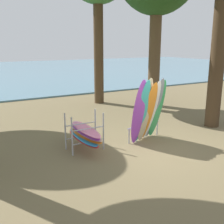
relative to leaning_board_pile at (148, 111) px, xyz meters
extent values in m
plane|color=brown|center=(-0.12, -0.79, -1.12)|extent=(80.00, 80.00, 0.00)
cube|color=slate|center=(-0.12, 27.56, -1.07)|extent=(80.00, 36.00, 0.10)
cylinder|color=#42301E|center=(3.51, 0.15, 2.07)|extent=(0.59, 0.59, 6.40)
cylinder|color=brown|center=(3.77, 4.54, 1.87)|extent=(0.63, 0.63, 6.00)
cylinder|color=#4C3823|center=(1.48, 6.72, 2.12)|extent=(0.55, 0.55, 6.48)
ellipsoid|color=purple|center=(-0.50, -0.13, 0.03)|extent=(0.58, 0.56, 2.31)
ellipsoid|color=#38B2AD|center=(-0.34, -0.09, 0.02)|extent=(0.61, 0.67, 2.29)
ellipsoid|color=#C6B289|center=(-0.17, -0.05, 0.04)|extent=(0.60, 0.59, 2.33)
ellipsoid|color=orange|center=(0.00, 0.00, -0.03)|extent=(0.60, 0.75, 2.18)
ellipsoid|color=white|center=(0.17, 0.04, -0.01)|extent=(0.64, 0.79, 2.21)
ellipsoid|color=gray|center=(0.34, 0.09, 0.02)|extent=(0.64, 0.81, 2.29)
ellipsoid|color=#339E56|center=(0.51, 0.13, -0.02)|extent=(0.62, 0.72, 2.21)
cylinder|color=#9EA0A5|center=(-0.72, 0.11, -0.85)|extent=(0.04, 0.04, 0.55)
cylinder|color=#9EA0A5|center=(0.73, 0.36, -0.85)|extent=(0.04, 0.04, 0.55)
cylinder|color=#9EA0A5|center=(0.00, 0.23, -0.57)|extent=(1.61, 0.32, 0.04)
cylinder|color=#9EA0A5|center=(-2.84, 0.10, -0.50)|extent=(0.05, 0.05, 1.25)
cylinder|color=#9EA0A5|center=(-1.74, 0.10, -0.50)|extent=(0.05, 0.05, 1.25)
cylinder|color=#9EA0A5|center=(-2.84, 0.70, -0.50)|extent=(0.05, 0.05, 1.25)
cylinder|color=#9EA0A5|center=(-1.74, 0.70, -0.50)|extent=(0.05, 0.05, 1.25)
cylinder|color=#9EA0A5|center=(-2.29, 0.10, -0.77)|extent=(1.10, 0.04, 0.04)
cylinder|color=#9EA0A5|center=(-2.29, 0.10, -0.32)|extent=(1.10, 0.04, 0.04)
cylinder|color=#9EA0A5|center=(-2.29, 0.70, -0.77)|extent=(1.10, 0.04, 0.04)
cylinder|color=#9EA0A5|center=(-2.29, 0.70, -0.32)|extent=(1.10, 0.04, 0.04)
ellipsoid|color=red|center=(-2.34, 0.40, -0.73)|extent=(0.52, 2.10, 0.06)
ellipsoid|color=#2D8ED1|center=(-2.34, 0.40, -0.67)|extent=(0.58, 2.12, 0.06)
ellipsoid|color=orange|center=(-2.27, 0.40, -0.61)|extent=(0.58, 2.12, 0.06)
ellipsoid|color=#C6B289|center=(-2.24, 0.40, -0.55)|extent=(0.56, 2.11, 0.06)
ellipsoid|color=purple|center=(-2.27, 0.40, -0.49)|extent=(0.57, 2.12, 0.06)
ellipsoid|color=pink|center=(-2.24, 0.40, -0.43)|extent=(0.57, 2.12, 0.06)
camera|label=1|loc=(-5.78, -7.56, 2.34)|focal=44.25mm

